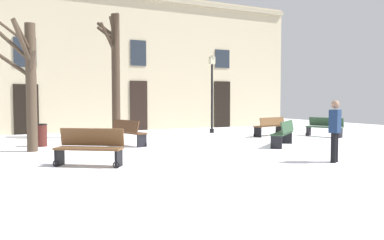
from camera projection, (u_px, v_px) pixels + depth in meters
name	position (u px, v px, depth m)	size (l,w,h in m)	color
ground_plane	(215.00, 149.00, 12.78)	(31.17, 31.17, 0.00)	white
building_facade	(133.00, 61.00, 20.56)	(19.48, 0.60, 7.30)	beige
tree_foreground	(115.00, 70.00, 16.41)	(0.93, 2.05, 5.33)	#423326
tree_left_of_center	(28.00, 79.00, 12.07)	(1.50, 2.18, 4.27)	#4C3D2D
streetlamp	(212.00, 86.00, 18.91)	(0.30, 0.30, 3.80)	black
litter_bin	(41.00, 135.00, 13.52)	(0.44, 0.44, 0.79)	#4C1E19
bench_near_center_tree	(325.00, 127.00, 17.06)	(0.96, 1.64, 0.85)	#2D4C33
bench_far_corner	(284.00, 133.00, 13.59)	(1.74, 1.52, 0.90)	#2D4C33
bench_facing_shops	(270.00, 126.00, 17.24)	(1.78, 0.90, 0.86)	brown
bench_by_litter_bin	(90.00, 147.00, 9.56)	(1.66, 1.35, 0.93)	brown
bench_back_to_back_left	(128.00, 132.00, 13.80)	(0.89, 1.68, 0.92)	#51331E
person_by_shop_door	(335.00, 128.00, 10.05)	(0.44, 0.37, 1.62)	black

